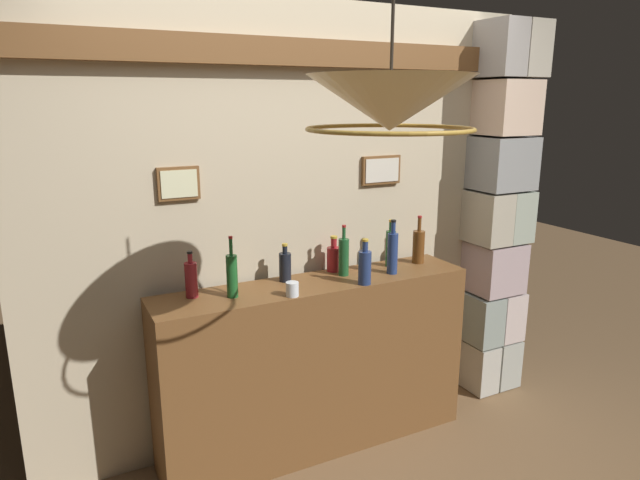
{
  "coord_description": "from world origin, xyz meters",
  "views": [
    {
      "loc": [
        -1.29,
        -1.75,
        1.97
      ],
      "look_at": [
        0.0,
        0.78,
        1.25
      ],
      "focal_mm": 31.29,
      "sensor_mm": 36.0,
      "label": 1
    }
  ],
  "objects_px": {
    "liquor_bottle_bourbon": "(418,246)",
    "liquor_bottle_vermouth": "(344,256)",
    "liquor_bottle_whiskey": "(393,252)",
    "pendant_lamp": "(390,105)",
    "liquor_bottle_brandy": "(365,266)",
    "liquor_bottle_mezcal": "(191,279)",
    "liquor_bottle_gin": "(334,258)",
    "liquor_bottle_rye": "(285,266)",
    "liquor_bottle_rum": "(232,275)",
    "liquor_bottle_amaro": "(391,247)",
    "glass_tumbler_rocks": "(292,289)"
  },
  "relations": [
    {
      "from": "liquor_bottle_bourbon",
      "to": "pendant_lamp",
      "type": "relative_size",
      "value": 0.48
    },
    {
      "from": "liquor_bottle_brandy",
      "to": "liquor_bottle_rum",
      "type": "bearing_deg",
      "value": 169.55
    },
    {
      "from": "liquor_bottle_rum",
      "to": "liquor_bottle_gin",
      "type": "xyz_separation_m",
      "value": [
        0.66,
        0.16,
        -0.04
      ]
    },
    {
      "from": "liquor_bottle_bourbon",
      "to": "liquor_bottle_vermouth",
      "type": "distance_m",
      "value": 0.53
    },
    {
      "from": "liquor_bottle_amaro",
      "to": "liquor_bottle_rum",
      "type": "bearing_deg",
      "value": -174.92
    },
    {
      "from": "liquor_bottle_rye",
      "to": "liquor_bottle_bourbon",
      "type": "bearing_deg",
      "value": -2.73
    },
    {
      "from": "liquor_bottle_whiskey",
      "to": "liquor_bottle_mezcal",
      "type": "xyz_separation_m",
      "value": [
        -1.12,
        0.13,
        -0.03
      ]
    },
    {
      "from": "liquor_bottle_gin",
      "to": "liquor_bottle_brandy",
      "type": "bearing_deg",
      "value": -82.71
    },
    {
      "from": "liquor_bottle_mezcal",
      "to": "liquor_bottle_amaro",
      "type": "bearing_deg",
      "value": -0.07
    },
    {
      "from": "liquor_bottle_mezcal",
      "to": "liquor_bottle_vermouth",
      "type": "xyz_separation_m",
      "value": [
        0.86,
        -0.03,
        0.02
      ]
    },
    {
      "from": "liquor_bottle_brandy",
      "to": "liquor_bottle_mezcal",
      "type": "distance_m",
      "value": 0.91
    },
    {
      "from": "liquor_bottle_mezcal",
      "to": "liquor_bottle_vermouth",
      "type": "bearing_deg",
      "value": -2.15
    },
    {
      "from": "liquor_bottle_brandy",
      "to": "pendant_lamp",
      "type": "bearing_deg",
      "value": -116.43
    },
    {
      "from": "liquor_bottle_gin",
      "to": "glass_tumbler_rocks",
      "type": "distance_m",
      "value": 0.48
    },
    {
      "from": "liquor_bottle_rum",
      "to": "liquor_bottle_bourbon",
      "type": "height_order",
      "value": "liquor_bottle_rum"
    },
    {
      "from": "liquor_bottle_whiskey",
      "to": "liquor_bottle_rye",
      "type": "relative_size",
      "value": 1.48
    },
    {
      "from": "liquor_bottle_amaro",
      "to": "liquor_bottle_vermouth",
      "type": "bearing_deg",
      "value": -174.82
    },
    {
      "from": "liquor_bottle_amaro",
      "to": "pendant_lamp",
      "type": "bearing_deg",
      "value": -125.32
    },
    {
      "from": "liquor_bottle_amaro",
      "to": "glass_tumbler_rocks",
      "type": "distance_m",
      "value": 0.77
    },
    {
      "from": "liquor_bottle_whiskey",
      "to": "glass_tumbler_rocks",
      "type": "relative_size",
      "value": 4.29
    },
    {
      "from": "liquor_bottle_brandy",
      "to": "liquor_bottle_rye",
      "type": "xyz_separation_m",
      "value": [
        -0.36,
        0.24,
        -0.01
      ]
    },
    {
      "from": "liquor_bottle_rum",
      "to": "liquor_bottle_mezcal",
      "type": "bearing_deg",
      "value": 153.46
    },
    {
      "from": "liquor_bottle_brandy",
      "to": "liquor_bottle_mezcal",
      "type": "xyz_separation_m",
      "value": [
        -0.88,
        0.22,
        -0.0
      ]
    },
    {
      "from": "liquor_bottle_brandy",
      "to": "liquor_bottle_mezcal",
      "type": "bearing_deg",
      "value": 165.97
    },
    {
      "from": "liquor_bottle_whiskey",
      "to": "liquor_bottle_vermouth",
      "type": "relative_size",
      "value": 1.08
    },
    {
      "from": "liquor_bottle_brandy",
      "to": "liquor_bottle_whiskey",
      "type": "height_order",
      "value": "liquor_bottle_whiskey"
    },
    {
      "from": "liquor_bottle_mezcal",
      "to": "liquor_bottle_vermouth",
      "type": "height_order",
      "value": "liquor_bottle_vermouth"
    },
    {
      "from": "liquor_bottle_mezcal",
      "to": "liquor_bottle_gin",
      "type": "distance_m",
      "value": 0.85
    },
    {
      "from": "liquor_bottle_brandy",
      "to": "liquor_bottle_bourbon",
      "type": "height_order",
      "value": "liquor_bottle_bourbon"
    },
    {
      "from": "liquor_bottle_gin",
      "to": "liquor_bottle_mezcal",
      "type": "bearing_deg",
      "value": -175.72
    },
    {
      "from": "pendant_lamp",
      "to": "liquor_bottle_whiskey",
      "type": "bearing_deg",
      "value": 53.92
    },
    {
      "from": "liquor_bottle_bourbon",
      "to": "liquor_bottle_rye",
      "type": "height_order",
      "value": "liquor_bottle_bourbon"
    },
    {
      "from": "liquor_bottle_vermouth",
      "to": "liquor_bottle_bourbon",
      "type": "bearing_deg",
      "value": 1.18
    },
    {
      "from": "liquor_bottle_bourbon",
      "to": "liquor_bottle_mezcal",
      "type": "bearing_deg",
      "value": 179.12
    },
    {
      "from": "liquor_bottle_rye",
      "to": "liquor_bottle_gin",
      "type": "bearing_deg",
      "value": 7.6
    },
    {
      "from": "liquor_bottle_whiskey",
      "to": "pendant_lamp",
      "type": "height_order",
      "value": "pendant_lamp"
    },
    {
      "from": "liquor_bottle_brandy",
      "to": "pendant_lamp",
      "type": "height_order",
      "value": "pendant_lamp"
    },
    {
      "from": "liquor_bottle_rye",
      "to": "pendant_lamp",
      "type": "height_order",
      "value": "pendant_lamp"
    },
    {
      "from": "liquor_bottle_whiskey",
      "to": "liquor_bottle_gin",
      "type": "relative_size",
      "value": 1.5
    },
    {
      "from": "liquor_bottle_mezcal",
      "to": "liquor_bottle_amaro",
      "type": "xyz_separation_m",
      "value": [
        1.2,
        -0.0,
        0.02
      ]
    },
    {
      "from": "liquor_bottle_vermouth",
      "to": "glass_tumbler_rocks",
      "type": "height_order",
      "value": "liquor_bottle_vermouth"
    },
    {
      "from": "liquor_bottle_amaro",
      "to": "glass_tumbler_rocks",
      "type": "height_order",
      "value": "liquor_bottle_amaro"
    },
    {
      "from": "liquor_bottle_rum",
      "to": "liquor_bottle_vermouth",
      "type": "height_order",
      "value": "liquor_bottle_rum"
    },
    {
      "from": "liquor_bottle_brandy",
      "to": "liquor_bottle_mezcal",
      "type": "height_order",
      "value": "liquor_bottle_brandy"
    },
    {
      "from": "liquor_bottle_brandy",
      "to": "liquor_bottle_bourbon",
      "type": "xyz_separation_m",
      "value": [
        0.5,
        0.2,
        0.01
      ]
    },
    {
      "from": "liquor_bottle_rum",
      "to": "glass_tumbler_rocks",
      "type": "bearing_deg",
      "value": -24.6
    },
    {
      "from": "liquor_bottle_gin",
      "to": "liquor_bottle_rye",
      "type": "relative_size",
      "value": 0.98
    },
    {
      "from": "liquor_bottle_rum",
      "to": "liquor_bottle_whiskey",
      "type": "distance_m",
      "value": 0.94
    },
    {
      "from": "liquor_bottle_amaro",
      "to": "liquor_bottle_gin",
      "type": "height_order",
      "value": "liquor_bottle_amaro"
    },
    {
      "from": "pendant_lamp",
      "to": "liquor_bottle_mezcal",
      "type": "bearing_deg",
      "value": 117.82
    }
  ]
}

